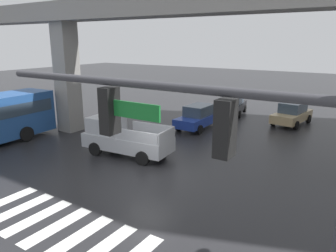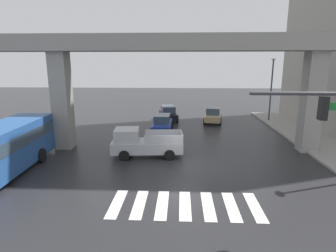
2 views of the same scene
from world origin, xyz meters
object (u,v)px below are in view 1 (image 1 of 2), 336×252
at_px(pickup_truck, 123,137).
at_px(sedan_tan, 292,113).
at_px(traffic_signal_mast, 216,173).
at_px(sedan_black, 233,105).
at_px(sedan_blue, 198,117).

xyz_separation_m(pickup_truck, sedan_tan, (6.43, 12.37, -0.14)).
bearing_deg(traffic_signal_mast, sedan_tan, 99.03).
height_order(sedan_tan, traffic_signal_mast, traffic_signal_mast).
bearing_deg(sedan_tan, pickup_truck, -117.47).
bearing_deg(pickup_truck, sedan_tan, 62.53).
relative_size(pickup_truck, sedan_tan, 1.17).
distance_m(sedan_black, sedan_tan, 5.30).
bearing_deg(sedan_tan, sedan_blue, -138.21).
xyz_separation_m(sedan_black, sedan_tan, (5.23, -0.89, 0.00)).
height_order(pickup_truck, sedan_black, pickup_truck).
relative_size(sedan_black, traffic_signal_mast, 0.70).
height_order(pickup_truck, sedan_blue, pickup_truck).
height_order(sedan_black, sedan_tan, same).
relative_size(pickup_truck, sedan_black, 1.15).
bearing_deg(sedan_black, traffic_signal_mast, -68.90).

